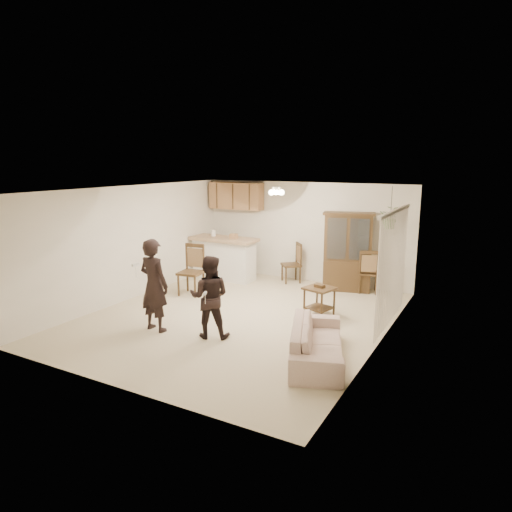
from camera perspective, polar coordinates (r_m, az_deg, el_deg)
The scene contains 23 objects.
floor at distance 9.09m, azimuth -2.10°, elevation -7.60°, with size 6.50×6.50×0.00m, color beige.
ceiling at distance 8.58m, azimuth -2.22°, elevation 8.33°, with size 5.50×6.50×0.02m, color white.
wall_back at distance 11.62m, azimuth 6.07°, elevation 3.01°, with size 5.50×0.02×2.50m, color beige.
wall_front at distance 6.27m, azimuth -17.59°, elevation -5.22°, with size 5.50×0.02×2.50m, color beige.
wall_left at distance 10.41m, azimuth -15.29°, elevation 1.61°, with size 0.02×6.50×2.50m, color beige.
wall_right at distance 7.74m, azimuth 15.62°, elevation -1.87°, with size 0.02×6.50×2.50m, color beige.
breakfast_bar at distance 11.81m, azimuth -4.02°, elevation -0.50°, with size 1.60×0.55×1.00m, color white.
bar_top at distance 11.71m, azimuth -4.06°, elevation 2.13°, with size 1.75×0.70×0.08m, color #A28261.
upper_cabinets at distance 12.21m, azimuth -2.49°, elevation 7.52°, with size 1.50×0.34×0.70m, color #9A6543.
vertical_blinds at distance 8.64m, azimuth 16.68°, elevation -1.54°, with size 0.06×2.30×2.10m, color silver, non-canonical shape.
ceiling_fixture at distance 9.55m, azimuth 2.55°, elevation 8.09°, with size 0.36×0.36×0.20m, color #F5E2B8, non-canonical shape.
hanging_plant at distance 10.05m, azimuth 16.47°, elevation 4.65°, with size 0.43×0.37×0.48m, color #2E5B24.
plant_cord at distance 10.01m, azimuth 16.58°, elevation 6.50°, with size 0.01×0.01×0.65m, color black.
sofa at distance 7.20m, azimuth 7.67°, elevation -9.96°, with size 1.87×0.73×0.73m, color beige.
adult at distance 8.34m, azimuth -12.65°, elevation -3.22°, with size 0.66×0.43×1.80m, color black.
child at distance 7.94m, azimuth -5.83°, elevation -5.44°, with size 0.66×0.51×1.35m, color black.
china_hutch at distance 10.88m, azimuth 11.39°, elevation 0.45°, with size 1.25×0.74×1.85m.
side_table at distance 9.16m, azimuth 7.91°, elevation -5.58°, with size 0.65×0.65×0.64m.
chair_bar at distance 10.56m, azimuth -8.12°, elevation -3.07°, with size 0.58×0.58×1.15m.
chair_hutch_left at distance 11.56m, azimuth 4.40°, elevation -1.89°, with size 0.63×0.63×1.00m.
chair_hutch_right at distance 10.97m, azimuth 13.80°, elevation -2.94°, with size 0.56×0.56×1.02m.
controller_adult at distance 7.99m, azimuth -14.82°, elevation -1.07°, with size 0.05×0.15×0.05m, color white.
controller_child at distance 7.56m, azimuth -6.39°, elevation -4.65°, with size 0.04×0.13×0.04m, color white.
Camera 1 is at (4.39, -7.35, 3.04)m, focal length 32.00 mm.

